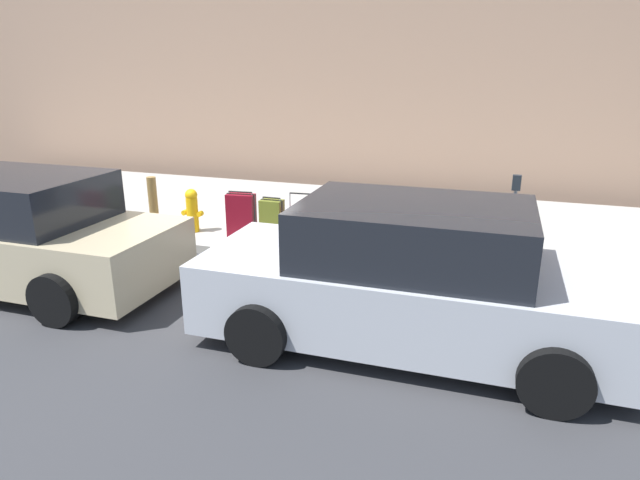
{
  "coord_description": "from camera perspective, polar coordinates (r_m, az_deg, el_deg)",
  "views": [
    {
      "loc": [
        -4.38,
        7.28,
        2.91
      ],
      "look_at": [
        -2.14,
        0.61,
        0.65
      ],
      "focal_mm": 30.7,
      "sensor_mm": 36.0,
      "label": 1
    }
  ],
  "objects": [
    {
      "name": "ground_plane",
      "position": [
        8.98,
        -11.79,
        -1.48
      ],
      "size": [
        40.0,
        40.0,
        0.0
      ],
      "primitive_type": "plane",
      "color": "#333335"
    },
    {
      "name": "sidewalk_curb",
      "position": [
        11.08,
        -5.37,
        2.9
      ],
      "size": [
        18.0,
        5.0,
        0.14
      ],
      "primitive_type": "cube",
      "color": "#9E9B93",
      "rests_on": "ground_plane"
    },
    {
      "name": "suitcase_teal_0",
      "position": [
        8.37,
        11.9,
        0.52
      ],
      "size": [
        0.37,
        0.24,
        0.93
      ],
      "color": "#0F606B",
      "rests_on": "sidewalk_curb"
    },
    {
      "name": "suitcase_navy_1",
      "position": [
        8.35,
        8.5,
        0.83
      ],
      "size": [
        0.43,
        0.21,
        0.91
      ],
      "color": "navy",
      "rests_on": "sidewalk_curb"
    },
    {
      "name": "suitcase_black_2",
      "position": [
        8.57,
        5.17,
        1.03
      ],
      "size": [
        0.44,
        0.29,
        0.67
      ],
      "color": "black",
      "rests_on": "sidewalk_curb"
    },
    {
      "name": "suitcase_silver_3",
      "position": [
        8.7,
        1.71,
        1.44
      ],
      "size": [
        0.47,
        0.24,
        0.85
      ],
      "color": "#9EA0A8",
      "rests_on": "sidewalk_curb"
    },
    {
      "name": "suitcase_red_4",
      "position": [
        8.86,
        -1.85,
        1.46
      ],
      "size": [
        0.49,
        0.29,
        0.83
      ],
      "color": "red",
      "rests_on": "sidewalk_curb"
    },
    {
      "name": "suitcase_olive_5",
      "position": [
        9.0,
        -5.02,
        2.08
      ],
      "size": [
        0.37,
        0.24,
        0.73
      ],
      "color": "#59601E",
      "rests_on": "sidewalk_curb"
    },
    {
      "name": "suitcase_maroon_6",
      "position": [
        9.14,
        -8.19,
        2.46
      ],
      "size": [
        0.48,
        0.27,
        0.81
      ],
      "color": "maroon",
      "rests_on": "sidewalk_curb"
    },
    {
      "name": "fire_hydrant",
      "position": [
        9.67,
        -13.18,
        3.12
      ],
      "size": [
        0.39,
        0.21,
        0.75
      ],
      "color": "#D89E0C",
      "rests_on": "sidewalk_curb"
    },
    {
      "name": "bollard_post",
      "position": [
        9.89,
        -16.98,
        3.61
      ],
      "size": [
        0.15,
        0.15,
        0.95
      ],
      "primitive_type": "cylinder",
      "color": "brown",
      "rests_on": "sidewalk_curb"
    },
    {
      "name": "parking_meter",
      "position": [
        8.41,
        19.57,
        3.43
      ],
      "size": [
        0.12,
        0.09,
        1.27
      ],
      "color": "slate",
      "rests_on": "sidewalk_curb"
    },
    {
      "name": "parked_car_silver_0",
      "position": [
        5.88,
        9.51,
        -4.15
      ],
      "size": [
        4.51,
        2.03,
        1.56
      ],
      "color": "#B2B5BA",
      "rests_on": "ground_plane"
    },
    {
      "name": "parked_car_beige_1",
      "position": [
        8.45,
        -28.86,
        0.56
      ],
      "size": [
        4.39,
        2.01,
        1.53
      ],
      "color": "tan",
      "rests_on": "ground_plane"
    }
  ]
}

